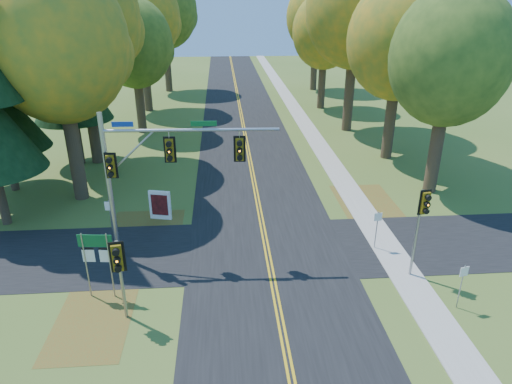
{
  "coord_description": "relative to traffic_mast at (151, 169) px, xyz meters",
  "views": [
    {
      "loc": [
        -2.09,
        -18.16,
        12.06
      ],
      "look_at": [
        -0.55,
        2.05,
        3.2
      ],
      "focal_mm": 32.0,
      "sensor_mm": 36.0,
      "label": 1
    }
  ],
  "objects": [
    {
      "name": "road_main",
      "position": [
        5.41,
        -1.64,
        -4.7
      ],
      "size": [
        8.0,
        160.0,
        0.02
      ],
      "primitive_type": "cube",
      "color": "black",
      "rests_on": "ground"
    },
    {
      "name": "ground",
      "position": [
        5.41,
        -1.64,
        -4.71
      ],
      "size": [
        160.0,
        160.0,
        0.0
      ],
      "primitive_type": "plane",
      "color": "#425F21",
      "rests_on": "ground"
    },
    {
      "name": "centerline_right",
      "position": [
        5.51,
        -1.64,
        -4.68
      ],
      "size": [
        0.1,
        160.0,
        0.01
      ],
      "primitive_type": "cube",
      "color": "gold",
      "rests_on": "road_main"
    },
    {
      "name": "tree_w_b",
      "position": [
        -6.31,
        14.64,
        5.66
      ],
      "size": [
        8.6,
        8.6,
        15.38
      ],
      "color": "#38281C",
      "rests_on": "ground"
    },
    {
      "name": "centerline_left",
      "position": [
        5.31,
        -1.64,
        -4.68
      ],
      "size": [
        0.1,
        160.0,
        0.01
      ],
      "primitive_type": "cube",
      "color": "gold",
      "rests_on": "road_main"
    },
    {
      "name": "tree_e_c",
      "position": [
        15.29,
        22.05,
        5.95
      ],
      "size": [
        8.8,
        8.8,
        15.79
      ],
      "color": "#38281C",
      "rests_on": "ground"
    },
    {
      "name": "tree_e_a",
      "position": [
        16.98,
        7.13,
        3.82
      ],
      "size": [
        7.2,
        7.2,
        12.73
      ],
      "color": "#38281C",
      "rests_on": "ground"
    },
    {
      "name": "tree_w_c",
      "position": [
        -4.13,
        22.82,
        3.23
      ],
      "size": [
        6.8,
        6.8,
        11.91
      ],
      "color": "#38281C",
      "rests_on": "ground"
    },
    {
      "name": "ped_signal_pole",
      "position": [
        -0.75,
        -4.74,
        -2.02
      ],
      "size": [
        0.57,
        0.66,
        3.62
      ],
      "rotation": [
        0.0,
        0.0,
        0.13
      ],
      "color": "gray",
      "rests_on": "ground"
    },
    {
      "name": "tree_w_d",
      "position": [
        -4.71,
        31.54,
        5.07
      ],
      "size": [
        8.2,
        8.2,
        14.56
      ],
      "color": "#38281C",
      "rests_on": "ground"
    },
    {
      "name": "tree_e_d",
      "position": [
        14.68,
        31.23,
        3.53
      ],
      "size": [
        7.0,
        7.0,
        12.32
      ],
      "color": "#38281C",
      "rests_on": "ground"
    },
    {
      "name": "sidewalk_east",
      "position": [
        11.61,
        -1.64,
        -4.68
      ],
      "size": [
        1.6,
        160.0,
        0.06
      ],
      "primitive_type": "cube",
      "color": "#9E998E",
      "rests_on": "ground"
    },
    {
      "name": "tree_e_b",
      "position": [
        16.38,
        13.93,
        4.19
      ],
      "size": [
        7.6,
        7.6,
        13.33
      ],
      "color": "#38281C",
      "rests_on": "ground"
    },
    {
      "name": "east_signal_pole",
      "position": [
        11.85,
        -2.68,
        -1.35
      ],
      "size": [
        0.51,
        0.59,
        4.42
      ],
      "rotation": [
        0.0,
        0.0,
        0.14
      ],
      "color": "gray",
      "rests_on": "ground"
    },
    {
      "name": "leaf_patch_w_far",
      "position": [
        -2.09,
        -4.64,
        -4.7
      ],
      "size": [
        3.0,
        5.0,
        0.0
      ],
      "primitive_type": "cube",
      "color": "brown",
      "rests_on": "ground"
    },
    {
      "name": "leaf_patch_w_near",
      "position": [
        -1.09,
        2.36,
        -4.7
      ],
      "size": [
        4.0,
        6.0,
        0.0
      ],
      "primitive_type": "cube",
      "color": "brown",
      "rests_on": "ground"
    },
    {
      "name": "tree_e_e",
      "position": [
        15.88,
        41.94,
        4.48
      ],
      "size": [
        7.8,
        7.8,
        13.74
      ],
      "color": "#38281C",
      "rests_on": "ground"
    },
    {
      "name": "tree_w_e",
      "position": [
        -3.51,
        42.44,
        5.36
      ],
      "size": [
        8.4,
        8.4,
        14.97
      ],
      "color": "#38281C",
      "rests_on": "ground"
    },
    {
      "name": "leaf_patch_e",
      "position": [
        12.21,
        4.36,
        -4.7
      ],
      "size": [
        3.5,
        8.0,
        0.0
      ],
      "primitive_type": "cube",
      "color": "brown",
      "rests_on": "ground"
    },
    {
      "name": "info_kiosk",
      "position": [
        -0.38,
        4.25,
        -3.84
      ],
      "size": [
        1.26,
        0.46,
        1.74
      ],
      "rotation": [
        0.0,
        0.0,
        -0.23
      ],
      "color": "white",
      "rests_on": "ground"
    },
    {
      "name": "reg_sign_e_south",
      "position": [
        12.86,
        -4.98,
        -3.29
      ],
      "size": [
        0.39,
        0.12,
        2.07
      ],
      "rotation": [
        0.0,
        0.0,
        0.24
      ],
      "color": "gray",
      "rests_on": "ground"
    },
    {
      "name": "reg_sign_w",
      "position": [
        -2.59,
        1.82,
        -3.09
      ],
      "size": [
        0.45,
        0.09,
        2.37
      ],
      "rotation": [
        0.0,
        0.0,
        -0.12
      ],
      "color": "gray",
      "rests_on": "ground"
    },
    {
      "name": "route_sign_cluster",
      "position": [
        -2.05,
        -3.01,
        -2.54
      ],
      "size": [
        1.43,
        0.21,
        3.08
      ],
      "rotation": [
        0.0,
        0.0,
        -0.1
      ],
      "color": "gray",
      "rests_on": "ground"
    },
    {
      "name": "road_cross",
      "position": [
        5.41,
        0.36,
        -4.7
      ],
      "size": [
        60.0,
        6.0,
        0.02
      ],
      "primitive_type": "cube",
      "color": "black",
      "rests_on": "ground"
    },
    {
      "name": "traffic_mast",
      "position": [
        0.0,
        0.0,
        0.0
      ],
      "size": [
        8.07,
        0.81,
        7.32
      ],
      "rotation": [
        0.0,
        0.0,
        -0.04
      ],
      "color": "#9B9DA3",
      "rests_on": "ground"
    },
    {
      "name": "tree_w_a",
      "position": [
        -5.71,
        7.74,
        4.78
      ],
      "size": [
        8.0,
        8.0,
        14.15
      ],
      "color": "#38281C",
      "rests_on": "ground"
    },
    {
      "name": "pine_c",
      "position": [
        -7.59,
        14.36,
        4.98
      ],
      "size": [
        5.6,
        5.6,
        20.56
      ],
      "color": "#38281C",
      "rests_on": "ground"
    },
    {
      "name": "reg_sign_e_north",
      "position": [
        10.94,
        -0.01,
        -3.26
      ],
      "size": [
        0.4,
        0.07,
        2.11
      ],
      "rotation": [
        0.0,
        0.0,
        0.08
      ],
      "color": "gray",
      "rests_on": "ground"
    }
  ]
}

